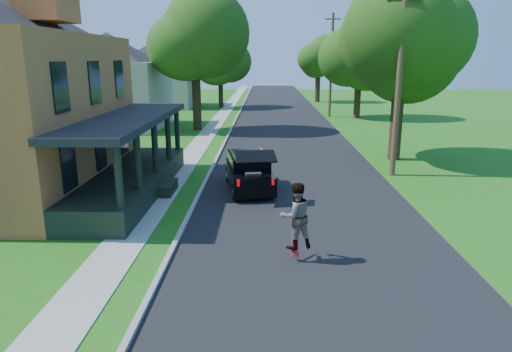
{
  "coord_description": "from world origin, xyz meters",
  "views": [
    {
      "loc": [
        -1.42,
        -11.64,
        5.31
      ],
      "look_at": [
        -1.73,
        3.0,
        1.51
      ],
      "focal_mm": 32.0,
      "sensor_mm": 36.0,
      "label": 1
    }
  ],
  "objects_px": {
    "black_suv": "(249,172)",
    "tree_right_near": "(401,38)",
    "utility_pole_near": "(399,80)",
    "skateboarder": "(296,216)"
  },
  "relations": [
    {
      "from": "skateboarder",
      "to": "utility_pole_near",
      "type": "xyz_separation_m",
      "value": [
        5.11,
        9.35,
        3.08
      ]
    },
    {
      "from": "tree_right_near",
      "to": "utility_pole_near",
      "type": "distance_m",
      "value": 4.09
    },
    {
      "from": "tree_right_near",
      "to": "skateboarder",
      "type": "bearing_deg",
      "value": -115.26
    },
    {
      "from": "black_suv",
      "to": "tree_right_near",
      "type": "height_order",
      "value": "tree_right_near"
    },
    {
      "from": "tree_right_near",
      "to": "utility_pole_near",
      "type": "bearing_deg",
      "value": -105.19
    },
    {
      "from": "skateboarder",
      "to": "tree_right_near",
      "type": "bearing_deg",
      "value": -136.07
    },
    {
      "from": "skateboarder",
      "to": "utility_pole_near",
      "type": "height_order",
      "value": "utility_pole_near"
    },
    {
      "from": "utility_pole_near",
      "to": "tree_right_near",
      "type": "bearing_deg",
      "value": 92.7
    },
    {
      "from": "skateboarder",
      "to": "utility_pole_near",
      "type": "relative_size",
      "value": 0.22
    },
    {
      "from": "black_suv",
      "to": "skateboarder",
      "type": "height_order",
      "value": "skateboarder"
    }
  ]
}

